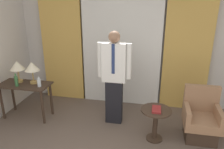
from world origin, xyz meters
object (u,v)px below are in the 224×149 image
Objects in this scene: side_table at (156,119)px; book at (156,109)px; bottle_near_edge at (39,83)px; armchair at (201,120)px; desk at (25,90)px; bottle_by_lamp at (16,81)px; person at (114,75)px; table_lamp_right at (32,67)px; table_lamp_left at (17,66)px.

side_table is 0.20m from book.
bottle_near_edge is 3.03m from armchair.
side_table is at bearing -5.88° from desk.
bottle_by_lamp is 1.89m from person.
table_lamp_right is at bearing 177.83° from armchair.
bottle_near_edge is 2.25m from book.
person is 1.71m from armchair.
bottle_by_lamp is at bearing 176.48° from book.
bottle_near_edge is at bearing -171.39° from person.
desk is at bearing -174.95° from person.
table_lamp_right is 2.49m from book.
desk is 1.12× the size of armchair.
person reaches higher than table_lamp_right.
armchair is 1.56× the size of side_table.
bottle_by_lamp is at bearing -68.78° from table_lamp_left.
desk is 3.96× the size of bottle_by_lamp.
table_lamp_left is at bearing 111.22° from bottle_by_lamp.
table_lamp_right reaches higher than side_table.
table_lamp_left reaches higher than book.
table_lamp_left reaches higher than bottle_by_lamp.
table_lamp_right reaches higher than armchair.
person is at bearing 5.05° from desk.
person is at bearing 8.63° from bottle_by_lamp.
side_table is at bearing -163.88° from armchair.
armchair is at bearing -0.73° from desk.
table_lamp_left is at bearing 178.03° from armchair.
armchair is (3.43, 0.08, -0.50)m from bottle_by_lamp.
armchair is at bearing 17.71° from book.
person reaches higher than book.
armchair is at bearing -7.25° from person.
desk is 2.60m from side_table.
person is at bearing 2.33° from table_lamp_left.
bottle_by_lamp is at bearing -122.69° from desk.
armchair is at bearing -1.97° from table_lamp_left.
side_table is at bearing -5.34° from bottle_near_edge.
bottle_by_lamp is 0.28× the size of armchair.
book is (2.74, -0.37, -0.46)m from table_lamp_left.
person is at bearing 8.61° from bottle_near_edge.
table_lamp_right is 0.76× the size of side_table.
side_table is (2.66, -0.14, -0.44)m from bottle_by_lamp.
side_table is (2.42, -0.34, -0.67)m from table_lamp_right.
table_lamp_left and table_lamp_right have the same top height.
bottle_near_edge reaches higher than desk.
desk reaches higher than book.
bottle_near_edge reaches higher than side_table.
bottle_near_edge reaches higher than book.
person is at bearing 2.79° from table_lamp_right.
table_lamp_right is at bearing 171.91° from side_table.
table_lamp_left is 2.23× the size of bottle_near_edge.
table_lamp_right is at bearing -177.21° from person.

